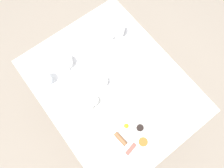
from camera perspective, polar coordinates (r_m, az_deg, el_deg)
ground_plane at (r=2.33m, az=-0.00°, el=-6.19°), size 8.00×8.00×0.00m
table at (r=1.66m, az=-0.00°, el=-0.95°), size 0.98×1.24×0.76m
breakfast_plate at (r=1.52m, az=5.10°, el=-13.51°), size 0.31×0.31×0.04m
teapot_near at (r=1.75m, az=1.58°, el=14.08°), size 0.19×0.10×0.12m
teapot_far at (r=1.66m, az=-12.12°, el=5.97°), size 0.10×0.19×0.12m
teacup_with_saucer_left at (r=1.60m, az=13.17°, el=-2.74°), size 0.15×0.15×0.06m
teacup_with_saucer_right at (r=1.55m, az=-5.03°, el=-4.47°), size 0.15×0.15×0.06m
water_glass_tall at (r=1.63m, az=-17.00°, el=1.64°), size 0.08×0.08×0.12m
creamer_jug at (r=1.58m, az=-2.23°, el=0.71°), size 0.09×0.07×0.06m
napkin_folded at (r=1.54m, az=-6.88°, el=-11.47°), size 0.19×0.19×0.01m
fork_by_plate at (r=1.62m, az=3.37°, el=1.54°), size 0.14×0.14×0.00m
knife_by_plate at (r=1.79m, az=-7.68°, el=12.33°), size 0.12×0.18×0.00m
spoon_for_tea at (r=1.67m, az=-1.43°, el=6.17°), size 0.15×0.02×0.00m
fork_spare at (r=1.61m, az=-12.28°, el=-3.69°), size 0.11×0.14×0.00m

